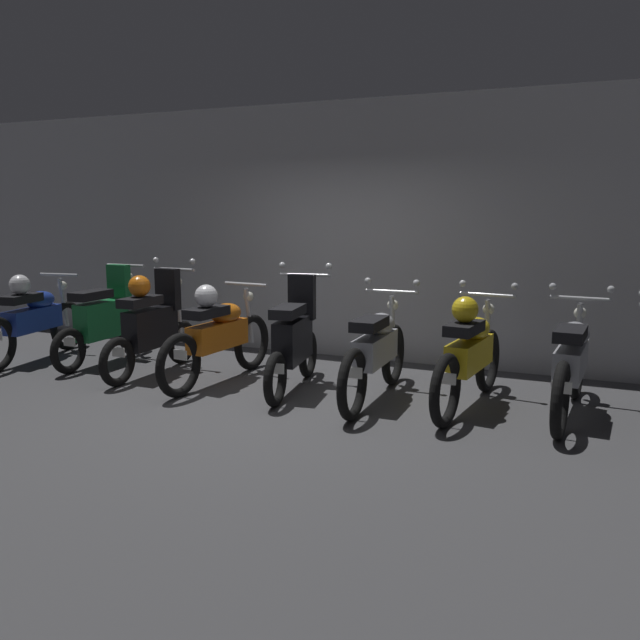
# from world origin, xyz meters

# --- Properties ---
(ground_plane) EXTENTS (80.00, 80.00, 0.00)m
(ground_plane) POSITION_xyz_m (0.00, 0.00, 0.00)
(ground_plane) COLOR #424244
(back_wall) EXTENTS (16.00, 0.30, 3.16)m
(back_wall) POSITION_xyz_m (0.00, 2.38, 1.58)
(back_wall) COLOR #ADADB2
(back_wall) RESTS_ON ground
(motorbike_slot_0) EXTENTS (0.56, 1.94, 1.08)m
(motorbike_slot_0) POSITION_xyz_m (-3.55, 0.51, 0.53)
(motorbike_slot_0) COLOR black
(motorbike_slot_0) RESTS_ON ground
(motorbike_slot_1) EXTENTS (0.56, 1.68, 1.18)m
(motorbike_slot_1) POSITION_xyz_m (-2.66, 0.76, 0.52)
(motorbike_slot_1) COLOR black
(motorbike_slot_1) RESTS_ON ground
(motorbike_slot_2) EXTENTS (0.59, 1.68, 1.29)m
(motorbike_slot_2) POSITION_xyz_m (-1.77, 0.54, 0.57)
(motorbike_slot_2) COLOR black
(motorbike_slot_2) RESTS_ON ground
(motorbike_slot_3) EXTENTS (0.56, 1.95, 1.08)m
(motorbike_slot_3) POSITION_xyz_m (-0.89, 0.52, 0.53)
(motorbike_slot_3) COLOR black
(motorbike_slot_3) RESTS_ON ground
(motorbike_slot_4) EXTENTS (0.58, 1.67, 1.29)m
(motorbike_slot_4) POSITION_xyz_m (-0.01, 0.57, 0.53)
(motorbike_slot_4) COLOR black
(motorbike_slot_4) RESTS_ON ground
(motorbike_slot_5) EXTENTS (0.59, 1.95, 1.15)m
(motorbike_slot_5) POSITION_xyz_m (0.89, 0.55, 0.49)
(motorbike_slot_5) COLOR black
(motorbike_slot_5) RESTS_ON ground
(motorbike_slot_6) EXTENTS (0.59, 1.95, 1.15)m
(motorbike_slot_6) POSITION_xyz_m (1.77, 0.66, 0.53)
(motorbike_slot_6) COLOR black
(motorbike_slot_6) RESTS_ON ground
(motorbike_slot_7) EXTENTS (0.59, 1.95, 1.15)m
(motorbike_slot_7) POSITION_xyz_m (2.66, 0.77, 0.49)
(motorbike_slot_7) COLOR black
(motorbike_slot_7) RESTS_ON ground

